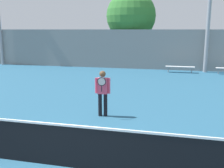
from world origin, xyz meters
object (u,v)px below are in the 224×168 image
at_px(tennis_player, 103,90).
at_px(light_pole_near_left, 210,1).
at_px(bench_courtside_far, 180,67).
at_px(tennis_net, 65,145).
at_px(tree_green_broad, 131,16).

height_order(tennis_player, light_pole_near_left, light_pole_near_left).
relative_size(tennis_player, bench_courtside_far, 0.80).
bearing_deg(light_pole_near_left, bench_courtside_far, -159.31).
bearing_deg(tennis_player, bench_courtside_far, 67.13).
xyz_separation_m(tennis_net, tennis_player, (-0.13, 3.80, 0.44)).
distance_m(tennis_net, light_pole_near_left, 16.95).
height_order(light_pole_near_left, tree_green_broad, light_pole_near_left).
distance_m(tennis_net, tennis_player, 3.82).
bearing_deg(tennis_net, tree_green_broad, 94.76).
bearing_deg(tennis_player, tree_green_broad, 87.52).
bearing_deg(tree_green_broad, bench_courtside_far, -38.54).
height_order(tennis_net, tennis_player, tennis_player).
distance_m(bench_courtside_far, light_pole_near_left, 5.19).
distance_m(light_pole_near_left, tree_green_broad, 6.86).
xyz_separation_m(tennis_net, tree_green_broad, (-1.53, 18.37, 3.81)).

